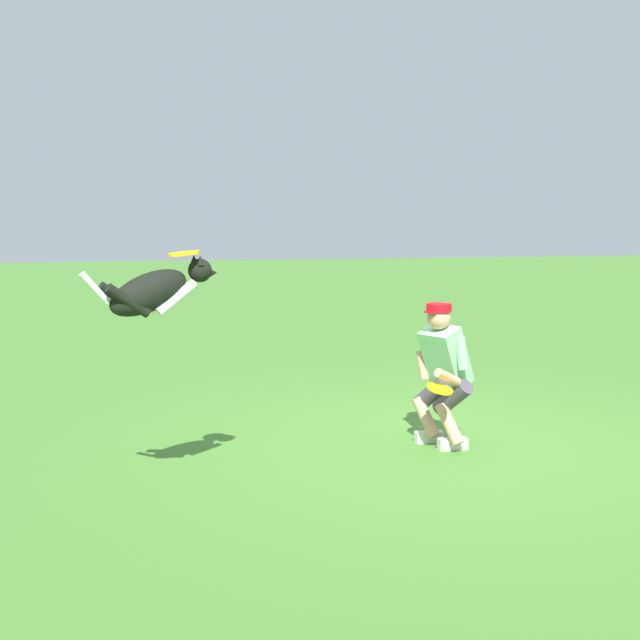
{
  "coord_description": "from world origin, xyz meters",
  "views": [
    {
      "loc": [
        2.54,
        6.3,
        2.05
      ],
      "look_at": [
        1.3,
        0.48,
        1.24
      ],
      "focal_mm": 42.64,
      "sensor_mm": 36.0,
      "label": 1
    }
  ],
  "objects_px": {
    "dog": "(155,291)",
    "frisbee_held": "(440,389)",
    "person": "(442,370)",
    "frisbee_flying": "(184,253)"
  },
  "relations": [
    {
      "from": "frisbee_flying",
      "to": "frisbee_held",
      "type": "bearing_deg",
      "value": -167.23
    },
    {
      "from": "person",
      "to": "dog",
      "type": "height_order",
      "value": "dog"
    },
    {
      "from": "person",
      "to": "frisbee_flying",
      "type": "height_order",
      "value": "frisbee_flying"
    },
    {
      "from": "frisbee_flying",
      "to": "person",
      "type": "bearing_deg",
      "value": -159.91
    },
    {
      "from": "dog",
      "to": "frisbee_held",
      "type": "xyz_separation_m",
      "value": [
        -2.32,
        -0.55,
        -0.93
      ]
    },
    {
      "from": "person",
      "to": "dog",
      "type": "xyz_separation_m",
      "value": [
        2.47,
        0.91,
        0.84
      ]
    },
    {
      "from": "dog",
      "to": "person",
      "type": "bearing_deg",
      "value": -1.24
    },
    {
      "from": "dog",
      "to": "frisbee_flying",
      "type": "distance_m",
      "value": 0.33
    },
    {
      "from": "dog",
      "to": "frisbee_held",
      "type": "distance_m",
      "value": 2.56
    },
    {
      "from": "dog",
      "to": "frisbee_flying",
      "type": "bearing_deg",
      "value": -1.1
    }
  ]
}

